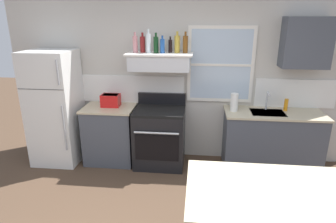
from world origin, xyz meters
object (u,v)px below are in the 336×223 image
object	(u,v)px
bottle_balsamic_dark	(170,46)
stove_range	(160,136)
bottle_clear_tall	(148,43)
refrigerator	(55,108)
bottle_blue_liqueur	(162,46)
bottle_rose_pink	(135,44)
bottle_champagne_gold_foil	(178,44)
toaster	(111,100)
bottle_dark_green_wine	(156,44)
dish_soap_bottle	(286,105)
bottle_amber_wine	(185,44)
paper_towel_roll	(234,102)
bottle_red_label_wine	(143,44)

from	to	relation	value
bottle_balsamic_dark	stove_range	bearing A→B (deg)	-135.72
bottle_clear_tall	bottle_balsamic_dark	size ratio (longest dim) A/B	1.47
refrigerator	bottle_blue_liqueur	world-z (taller)	bottle_blue_liqueur
bottle_rose_pink	bottle_champagne_gold_foil	bearing A→B (deg)	3.03
toaster	bottle_dark_green_wine	world-z (taller)	bottle_dark_green_wine
dish_soap_bottle	bottle_amber_wine	bearing A→B (deg)	-179.31
bottle_amber_wine	dish_soap_bottle	size ratio (longest dim) A/B	1.67
refrigerator	bottle_blue_liqueur	xyz separation A→B (m)	(1.69, 0.06, 0.96)
toaster	bottle_amber_wine	distance (m)	1.43
refrigerator	paper_towel_roll	xyz separation A→B (m)	(2.76, 0.06, 0.16)
refrigerator	bottle_clear_tall	xyz separation A→B (m)	(1.49, 0.06, 1.00)
stove_range	bottle_champagne_gold_foil	size ratio (longest dim) A/B	3.60
bottle_clear_tall	bottle_champagne_gold_foil	xyz separation A→B (m)	(0.41, 0.08, -0.01)
refrigerator	stove_range	size ratio (longest dim) A/B	1.63
bottle_clear_tall	bottle_balsamic_dark	world-z (taller)	bottle_clear_tall
bottle_clear_tall	bottle_blue_liqueur	xyz separation A→B (m)	(0.20, 0.00, -0.04)
bottle_red_label_wine	paper_towel_roll	world-z (taller)	bottle_red_label_wine
stove_range	bottle_rose_pink	xyz separation A→B (m)	(-0.36, 0.09, 1.40)
bottle_clear_tall	bottle_champagne_gold_foil	world-z (taller)	bottle_clear_tall
stove_range	dish_soap_bottle	bearing A→B (deg)	4.18
toaster	bottle_blue_liqueur	world-z (taller)	bottle_blue_liqueur
bottle_champagne_gold_foil	bottle_clear_tall	bearing A→B (deg)	-168.30
bottle_rose_pink	bottle_clear_tall	size ratio (longest dim) A/B	0.86
toaster	bottle_clear_tall	world-z (taller)	bottle_clear_tall
paper_towel_roll	dish_soap_bottle	bearing A→B (deg)	7.40
refrigerator	bottle_blue_liqueur	size ratio (longest dim) A/B	7.13
refrigerator	bottle_balsamic_dark	bearing A→B (deg)	5.31
bottle_red_label_wine	bottle_champagne_gold_foil	world-z (taller)	bottle_champagne_gold_foil
bottle_red_label_wine	bottle_balsamic_dark	xyz separation A→B (m)	(0.40, 0.04, -0.02)
bottle_dark_green_wine	bottle_amber_wine	distance (m)	0.42
bottle_amber_wine	dish_soap_bottle	world-z (taller)	bottle_amber_wine
bottle_blue_liqueur	dish_soap_bottle	bearing A→B (deg)	3.02
bottle_balsamic_dark	bottle_rose_pink	bearing A→B (deg)	-174.13
refrigerator	toaster	distance (m)	0.89
bottle_blue_liqueur	bottle_balsamic_dark	xyz separation A→B (m)	(0.10, 0.10, -0.01)
refrigerator	bottle_rose_pink	size ratio (longest dim) A/B	6.11
paper_towel_roll	dish_soap_bottle	distance (m)	0.78
bottle_champagne_gold_foil	bottle_dark_green_wine	bearing A→B (deg)	-171.49
bottle_dark_green_wine	bottle_champagne_gold_foil	distance (m)	0.31
toaster	stove_range	size ratio (longest dim) A/B	0.27
stove_range	bottle_amber_wine	world-z (taller)	bottle_amber_wine
toaster	bottle_balsamic_dark	xyz separation A→B (m)	(0.92, 0.07, 0.83)
stove_range	bottle_balsamic_dark	size ratio (longest dim) A/B	4.77
bottle_clear_tall	paper_towel_roll	xyz separation A→B (m)	(1.27, -0.00, -0.84)
stove_range	bottle_amber_wine	distance (m)	1.46
bottle_red_label_wine	dish_soap_bottle	size ratio (longest dim) A/B	1.58
refrigerator	paper_towel_roll	bearing A→B (deg)	1.25
bottle_rose_pink	dish_soap_bottle	size ratio (longest dim) A/B	1.61
toaster	paper_towel_roll	xyz separation A→B (m)	(1.89, -0.04, 0.04)
bottle_rose_pink	bottle_clear_tall	xyz separation A→B (m)	(0.21, -0.05, 0.02)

